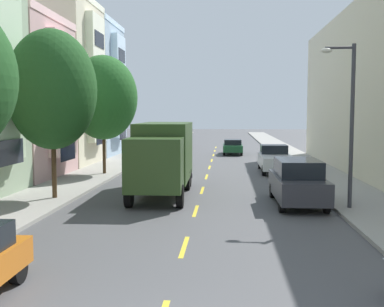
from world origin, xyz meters
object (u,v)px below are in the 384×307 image
(parked_wagon_sky, at_px, (167,146))
(parked_pickup_navy, at_px, (158,152))
(parked_wagon_burgundy, at_px, (178,141))
(parked_pickup_white, at_px, (275,159))
(street_tree_third, at_px, (103,98))
(street_lamp, at_px, (348,113))
(delivery_box_truck, at_px, (163,154))
(moving_forest_sedan, at_px, (233,146))
(parked_suv_charcoal, at_px, (298,182))
(street_tree_second, at_px, (52,90))

(parked_wagon_sky, height_order, parked_pickup_navy, parked_pickup_navy)
(parked_wagon_burgundy, bearing_deg, parked_pickup_white, -67.49)
(parked_wagon_burgundy, xyz_separation_m, parked_pickup_navy, (0.08, -15.86, 0.02))
(parked_wagon_sky, bearing_deg, parked_pickup_white, -53.51)
(street_tree_third, distance_m, street_lamp, 15.74)
(delivery_box_truck, xyz_separation_m, parked_wagon_sky, (-2.49, 20.97, -1.12))
(street_lamp, bearing_deg, moving_forest_sedan, 99.20)
(parked_suv_charcoal, height_order, parked_pickup_navy, parked_suv_charcoal)
(parked_wagon_burgundy, bearing_deg, parked_pickup_navy, -89.70)
(parked_pickup_white, relative_size, parked_suv_charcoal, 1.10)
(street_tree_third, relative_size, parked_wagon_sky, 1.55)
(parked_pickup_white, bearing_deg, parked_suv_charcoal, -91.12)
(street_tree_third, height_order, street_lamp, street_tree_third)
(delivery_box_truck, bearing_deg, street_tree_third, 125.56)
(street_tree_third, bearing_deg, parked_wagon_sky, 81.77)
(parked_wagon_burgundy, relative_size, parked_pickup_navy, 0.88)
(parked_suv_charcoal, xyz_separation_m, moving_forest_sedan, (-2.43, 24.37, -0.24))
(delivery_box_truck, height_order, parked_pickup_white, delivery_box_truck)
(parked_pickup_white, xyz_separation_m, parked_pickup_navy, (-8.70, 5.33, 0.00))
(parked_pickup_navy, bearing_deg, parked_pickup_white, -31.51)
(street_lamp, distance_m, parked_suv_charcoal, 3.56)
(street_lamp, distance_m, moving_forest_sedan, 26.07)
(parked_suv_charcoal, bearing_deg, delivery_box_truck, 160.73)
(street_tree_third, height_order, parked_suv_charcoal, street_tree_third)
(parked_wagon_sky, distance_m, moving_forest_sedan, 6.23)
(street_tree_third, height_order, parked_pickup_white, street_tree_third)
(street_tree_second, distance_m, delivery_box_truck, 5.83)
(street_tree_third, bearing_deg, parked_suv_charcoal, -38.77)
(street_tree_third, height_order, delivery_box_truck, street_tree_third)
(street_lamp, relative_size, parked_pickup_navy, 1.20)
(parked_pickup_white, bearing_deg, moving_forest_sedan, 101.42)
(parked_pickup_white, relative_size, parked_pickup_navy, 0.99)
(parked_wagon_sky, distance_m, parked_wagon_burgundy, 9.37)
(street_tree_second, xyz_separation_m, parked_wagon_sky, (2.10, 22.98, -4.10))
(street_lamp, bearing_deg, street_tree_third, 141.78)
(parked_wagon_sky, bearing_deg, street_tree_second, -95.23)
(street_tree_third, distance_m, moving_forest_sedan, 18.30)
(parked_suv_charcoal, bearing_deg, parked_wagon_sky, 110.27)
(parked_suv_charcoal, xyz_separation_m, parked_wagon_burgundy, (-8.56, 32.45, -0.18))
(parked_pickup_navy, relative_size, moving_forest_sedan, 1.19)
(parked_wagon_sky, relative_size, parked_wagon_burgundy, 1.00)
(street_lamp, relative_size, parked_pickup_white, 1.21)
(street_lamp, height_order, parked_wagon_sky, street_lamp)
(parked_pickup_white, bearing_deg, parked_pickup_navy, 148.49)
(street_tree_second, xyz_separation_m, parked_pickup_white, (10.85, 11.16, -4.08))
(parked_wagon_burgundy, distance_m, moving_forest_sedan, 10.15)
(street_tree_third, bearing_deg, delivery_box_truck, -54.44)
(street_tree_second, distance_m, parked_wagon_sky, 23.44)
(street_lamp, bearing_deg, parked_pickup_white, 96.84)
(parked_pickup_navy, bearing_deg, moving_forest_sedan, 52.11)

